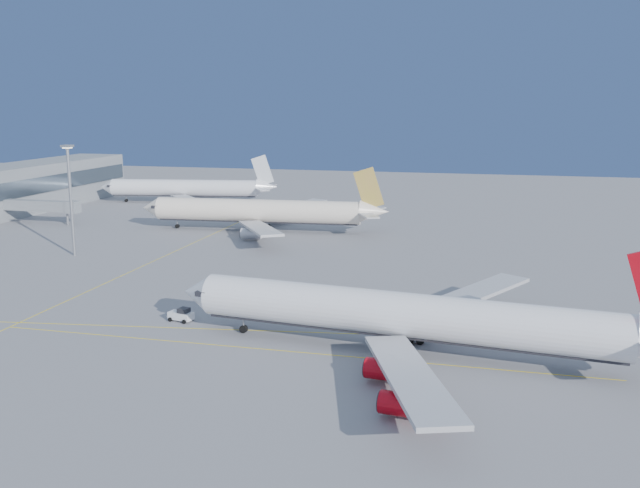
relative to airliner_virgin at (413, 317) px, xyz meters
The scene contains 9 objects.
ground 25.52m from the airliner_virgin, 154.36° to the left, with size 500.00×500.00×0.00m, color slate.
terminal 167.53m from the airliner_virgin, 145.12° to the left, with size 18.40×110.00×15.00m.
jet_bridge 142.19m from the airliner_virgin, 144.39° to the left, with size 23.60×3.60×6.90m.
taxiway_lines 41.31m from the airliner_virgin, 155.26° to the left, with size 118.86×140.00×0.02m.
airliner_virgin is the anchor object (origin of this frame).
airliner_etihad 100.54m from the airliner_virgin, 120.44° to the left, with size 68.92×63.54×17.98m.
airliner_third 162.96m from the airliner_virgin, 125.15° to the left, with size 63.00×57.50×16.93m.
pushback_tug 38.48m from the airliner_virgin, behind, with size 4.24×3.06×2.21m.
light_mast 95.55m from the airliner_virgin, 150.75° to the left, with size 2.18×2.18×25.17m.
Camera 1 is at (32.99, -105.60, 34.54)m, focal length 40.00 mm.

